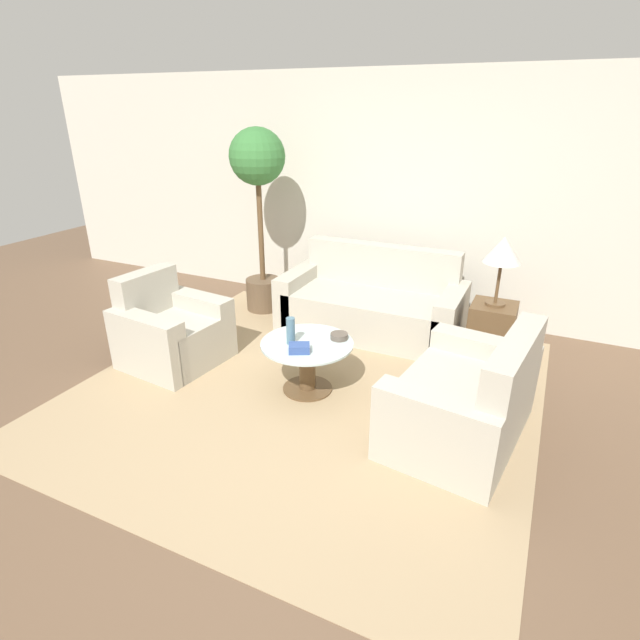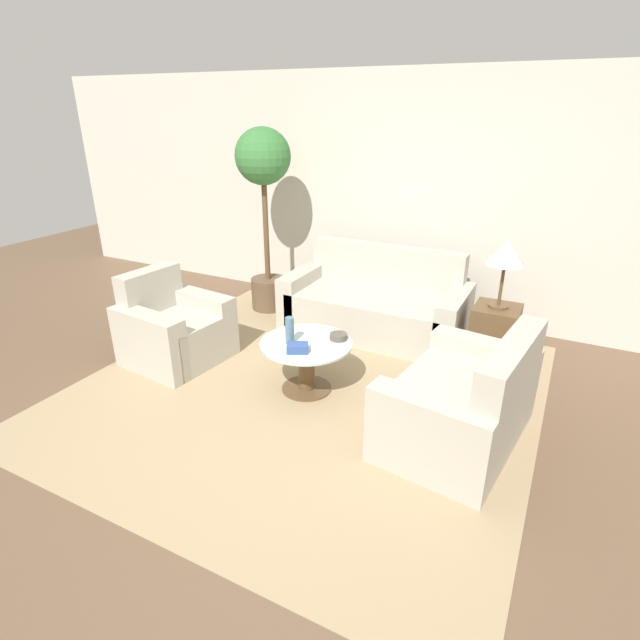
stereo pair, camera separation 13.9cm
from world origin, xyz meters
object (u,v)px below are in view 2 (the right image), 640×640
at_px(potted_plant, 264,189).
at_px(bowl, 338,336).
at_px(coffee_table, 306,359).
at_px(table_lamp, 506,254).
at_px(armchair, 172,331).
at_px(loveseat, 467,407).
at_px(vase, 290,330).
at_px(book_stack, 298,348).
at_px(sofa_main, 376,306).

xyz_separation_m(potted_plant, bowl, (1.50, -1.25, -0.92)).
bearing_deg(coffee_table, potted_plant, 132.10).
height_order(table_lamp, bowl, table_lamp).
height_order(armchair, loveseat, loveseat).
height_order(armchair, coffee_table, armchair).
xyz_separation_m(coffee_table, vase, (-0.11, -0.07, 0.27)).
bearing_deg(vase, book_stack, -39.09).
bearing_deg(book_stack, armchair, 148.66).
relative_size(sofa_main, table_lamp, 2.96).
bearing_deg(sofa_main, coffee_table, -93.11).
xyz_separation_m(armchair, bowl, (1.61, 0.24, 0.19)).
bearing_deg(coffee_table, vase, -147.95).
bearing_deg(armchair, bowl, -75.51).
bearing_deg(bowl, vase, -142.63).
xyz_separation_m(sofa_main, vase, (-0.19, -1.48, 0.28)).
relative_size(armchair, bowl, 6.23).
distance_m(vase, book_stack, 0.19).
xyz_separation_m(coffee_table, book_stack, (0.02, -0.18, 0.19)).
distance_m(loveseat, book_stack, 1.34).
xyz_separation_m(sofa_main, book_stack, (-0.06, -1.58, 0.20)).
bearing_deg(vase, sofa_main, 82.74).
bearing_deg(table_lamp, book_stack, -132.55).
distance_m(table_lamp, bowl, 1.63).
bearing_deg(sofa_main, potted_plant, 179.07).
xyz_separation_m(armchair, loveseat, (2.75, -0.04, 0.00)).
height_order(sofa_main, armchair, sofa_main).
height_order(coffee_table, vase, vase).
xyz_separation_m(table_lamp, bowl, (-1.10, -1.05, -0.59)).
bearing_deg(table_lamp, sofa_main, 171.62).
bearing_deg(table_lamp, potted_plant, 175.52).
height_order(sofa_main, potted_plant, potted_plant).
xyz_separation_m(loveseat, book_stack, (-1.32, -0.07, 0.20)).
xyz_separation_m(coffee_table, table_lamp, (1.31, 1.23, 0.77)).
relative_size(sofa_main, vase, 8.31).
bearing_deg(loveseat, potted_plant, -112.41).
bearing_deg(table_lamp, loveseat, -88.42).
height_order(sofa_main, book_stack, sofa_main).
xyz_separation_m(armchair, book_stack, (1.42, -0.11, 0.20)).
height_order(potted_plant, bowl, potted_plant).
bearing_deg(coffee_table, bowl, 39.93).
relative_size(potted_plant, bowl, 13.94).
distance_m(loveseat, table_lamp, 1.54).
height_order(potted_plant, book_stack, potted_plant).
bearing_deg(armchair, potted_plant, 1.66).
distance_m(armchair, coffee_table, 1.40).
bearing_deg(armchair, book_stack, -88.54).
relative_size(loveseat, vase, 5.88).
bearing_deg(sofa_main, loveseat, -49.98).
relative_size(armchair, vase, 4.04).
bearing_deg(coffee_table, table_lamp, 43.12).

